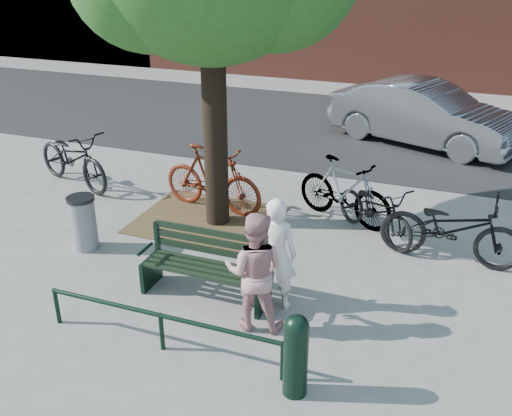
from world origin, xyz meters
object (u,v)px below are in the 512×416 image
at_px(person_right, 255,272).
at_px(parked_car, 424,114).
at_px(person_left, 275,254).
at_px(bicycle_c, 375,210).
at_px(litter_bin, 84,222).
at_px(bollard, 296,352).
at_px(park_bench, 207,263).

distance_m(person_right, parked_car, 8.35).
xyz_separation_m(person_left, bicycle_c, (0.88, 2.48, -0.31)).
bearing_deg(litter_bin, bollard, -25.57).
bearing_deg(bollard, litter_bin, 154.43).
distance_m(park_bench, litter_bin, 2.43).
bearing_deg(person_right, litter_bin, -27.49).
distance_m(bollard, parked_car, 9.25).
xyz_separation_m(person_left, litter_bin, (-3.32, 0.45, -0.33)).
height_order(bollard, parked_car, parked_car).
distance_m(person_right, bollard, 1.31).
relative_size(bollard, bicycle_c, 0.55).
relative_size(park_bench, person_left, 1.12).
bearing_deg(park_bench, litter_bin, 167.62).
height_order(litter_bin, parked_car, parked_car).
xyz_separation_m(person_left, bollard, (0.74, -1.49, -0.25)).
relative_size(person_left, litter_bin, 1.76).
xyz_separation_m(person_left, parked_car, (1.12, 7.75, -0.03)).
relative_size(person_left, parked_car, 0.34).
height_order(park_bench, litter_bin, park_bench).
distance_m(park_bench, parked_car, 8.09).
relative_size(litter_bin, bicycle_c, 0.49).
height_order(person_left, parked_car, person_left).
height_order(park_bench, parked_car, parked_car).
bearing_deg(litter_bin, park_bench, -12.38).
xyz_separation_m(park_bench, parked_car, (2.07, 7.82, 0.27)).
height_order(person_right, bollard, person_right).
height_order(person_right, parked_car, person_right).
height_order(bollard, bicycle_c, bollard).
bearing_deg(person_right, park_bench, -38.12).
xyz_separation_m(litter_bin, bicycle_c, (4.21, 2.03, 0.02)).
distance_m(park_bench, bollard, 2.21).
bearing_deg(bollard, bicycle_c, 87.87).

